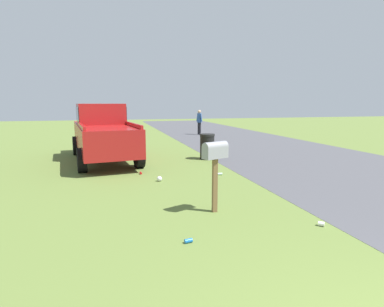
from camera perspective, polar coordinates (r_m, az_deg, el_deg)
The scene contains 10 objects.
road_asphalt at distance 10.06m, azimuth 31.53°, elevation -4.29°, with size 60.00×7.00×0.01m, color #47474C.
mailbox at distance 5.99m, azimuth 4.25°, elevation -0.43°, with size 0.38×0.55×1.39m.
pickup_truck at distance 12.12m, azimuth -16.01°, elevation 4.07°, with size 5.65×2.63×2.09m.
trash_bin at distance 11.85m, azimuth 2.79°, elevation 1.29°, with size 0.57×0.57×0.96m.
pedestrian at distance 21.10m, azimuth 1.35°, elevation 6.05°, with size 0.46×0.32×1.64m.
litter_can_midfield_a at distance 9.53m, azimuth -9.34°, elevation -3.54°, with size 0.07×0.07×0.12m, color red.
litter_bottle_by_mailbox at distance 9.30m, azimuth 4.87°, elevation -3.75°, with size 0.07×0.07×0.22m, color #B2D8BF.
litter_can_midfield_b at distance 4.96m, azimuth -0.66°, elevation -15.65°, with size 0.07×0.07×0.12m, color blue.
litter_bag_far_scatter at distance 8.60m, azimuth -5.96°, elevation -4.61°, with size 0.14×0.14×0.14m, color silver.
litter_cup_near_hydrant at distance 6.00m, azimuth 22.53°, elevation -11.78°, with size 0.08×0.08×0.10m, color white.
Camera 1 is at (-0.70, 2.43, 2.12)m, focal length 29.20 mm.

